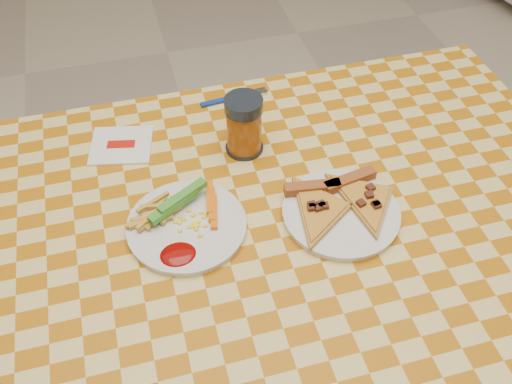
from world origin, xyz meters
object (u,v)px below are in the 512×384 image
plate_left (187,227)px  plate_right (341,214)px  drink_glass (244,126)px  table (275,248)px

plate_left → plate_right: 0.29m
plate_right → drink_glass: bearing=119.1°
table → plate_left: plate_left is taller
plate_right → plate_left: bearing=171.0°
plate_right → table: bearing=173.1°
table → plate_left: 0.18m
table → drink_glass: drink_glass is taller
drink_glass → table: bearing=-88.7°
table → drink_glass: (-0.00, 0.21, 0.14)m
plate_left → table: bearing=-10.6°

